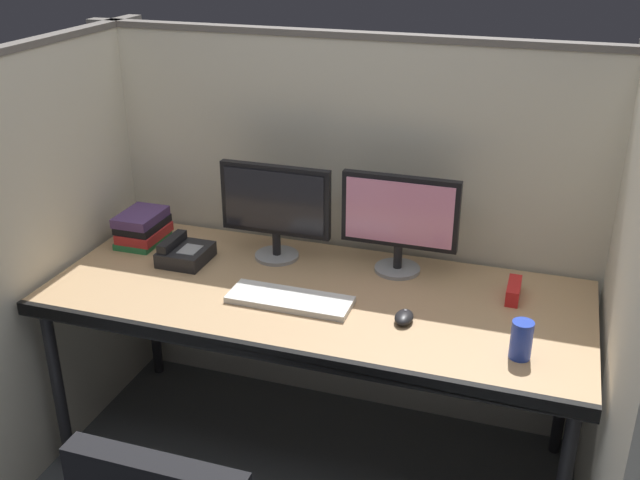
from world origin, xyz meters
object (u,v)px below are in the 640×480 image
object	(u,v)px
monitor_right	(400,217)
soda_can	(521,340)
red_stapler	(514,291)
desk_phone	(184,253)
keyboard_main	(290,300)
desk	(314,306)
monitor_left	(275,206)
computer_mouse	(404,317)
book_stack	(143,228)

from	to	relation	value
monitor_right	soda_can	world-z (taller)	monitor_right
monitor_right	red_stapler	xyz separation A→B (m)	(0.43, -0.08, -0.19)
monitor_right	desk_phone	bearing A→B (deg)	-167.73
keyboard_main	desk	bearing A→B (deg)	55.96
monitor_left	desk_phone	size ratio (longest dim) A/B	2.26
desk	monitor_right	distance (m)	0.44
soda_can	keyboard_main	bearing A→B (deg)	172.58
desk	red_stapler	world-z (taller)	red_stapler
monitor_right	monitor_left	bearing A→B (deg)	-176.00
computer_mouse	desk_phone	world-z (taller)	desk_phone
keyboard_main	desk_phone	size ratio (longest dim) A/B	2.26
monitor_right	computer_mouse	xyz separation A→B (m)	(0.10, -0.36, -0.20)
monitor_left	soda_can	world-z (taller)	monitor_left
monitor_left	monitor_right	xyz separation A→B (m)	(0.47, 0.03, 0.00)
computer_mouse	red_stapler	size ratio (longest dim) A/B	0.64
book_stack	desk_phone	size ratio (longest dim) A/B	1.15
desk_phone	soda_can	distance (m)	1.31
keyboard_main	soda_can	distance (m)	0.78
book_stack	desk_phone	world-z (taller)	book_stack
desk	monitor_right	xyz separation A→B (m)	(0.24, 0.27, 0.27)
red_stapler	book_stack	bearing A→B (deg)	179.57
monitor_right	desk_phone	distance (m)	0.83
desk	red_stapler	distance (m)	0.70
monitor_left	red_stapler	bearing A→B (deg)	-2.92
red_stapler	soda_can	world-z (taller)	soda_can
soda_can	computer_mouse	bearing A→B (deg)	165.62
desk_phone	computer_mouse	bearing A→B (deg)	-11.70
desk	soda_can	distance (m)	0.75
computer_mouse	book_stack	size ratio (longest dim) A/B	0.44
computer_mouse	book_stack	world-z (taller)	book_stack
computer_mouse	red_stapler	world-z (taller)	red_stapler
monitor_right	book_stack	bearing A→B (deg)	-176.24
monitor_right	soda_can	bearing A→B (deg)	-43.45
book_stack	soda_can	distance (m)	1.56
keyboard_main	soda_can	size ratio (longest dim) A/B	3.52
keyboard_main	red_stapler	size ratio (longest dim) A/B	2.87
desk	monitor_right	world-z (taller)	monitor_right
monitor_right	red_stapler	distance (m)	0.48
monitor_left	book_stack	size ratio (longest dim) A/B	1.96
monitor_right	soda_can	distance (m)	0.68
desk	monitor_left	bearing A→B (deg)	135.03
monitor_left	soda_can	size ratio (longest dim) A/B	3.52
desk	computer_mouse	distance (m)	0.36
red_stapler	computer_mouse	bearing A→B (deg)	-139.31
desk	desk_phone	world-z (taller)	desk_phone
monitor_left	monitor_right	world-z (taller)	same
computer_mouse	soda_can	bearing A→B (deg)	-14.38
computer_mouse	soda_can	size ratio (longest dim) A/B	0.79
monitor_right	desk_phone	size ratio (longest dim) A/B	2.26
monitor_left	book_stack	world-z (taller)	monitor_left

